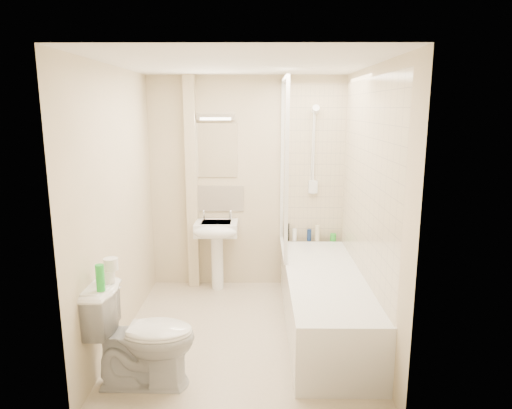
{
  "coord_description": "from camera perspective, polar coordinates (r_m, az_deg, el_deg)",
  "views": [
    {
      "loc": [
        0.14,
        -3.88,
        2.05
      ],
      "look_at": [
        0.11,
        0.2,
        1.18
      ],
      "focal_mm": 32.0,
      "sensor_mm": 36.0,
      "label": 1
    }
  ],
  "objects": [
    {
      "name": "floor",
      "position": [
        4.39,
        -1.55,
        -15.79
      ],
      "size": [
        2.5,
        2.5,
        0.0
      ],
      "primitive_type": "plane",
      "color": "beige",
      "rests_on": "ground"
    },
    {
      "name": "wall_back",
      "position": [
        5.21,
        -1.15,
        2.62
      ],
      "size": [
        2.2,
        0.02,
        2.4
      ],
      "primitive_type": "cube",
      "color": "beige",
      "rests_on": "ground"
    },
    {
      "name": "wall_left",
      "position": [
        4.17,
        -16.94,
        -0.28
      ],
      "size": [
        0.02,
        2.5,
        2.4
      ],
      "primitive_type": "cube",
      "color": "beige",
      "rests_on": "ground"
    },
    {
      "name": "wall_right",
      "position": [
        4.09,
        13.95,
        -0.34
      ],
      "size": [
        0.02,
        2.5,
        2.4
      ],
      "primitive_type": "cube",
      "color": "beige",
      "rests_on": "ground"
    },
    {
      "name": "ceiling",
      "position": [
        3.9,
        -1.75,
        17.16
      ],
      "size": [
        2.2,
        2.5,
        0.02
      ],
      "primitive_type": "cube",
      "color": "white",
      "rests_on": "wall_back"
    },
    {
      "name": "tile_back",
      "position": [
        5.2,
        7.16,
        5.02
      ],
      "size": [
        0.7,
        0.01,
        1.75
      ],
      "primitive_type": "cube",
      "color": "beige",
      "rests_on": "wall_back"
    },
    {
      "name": "tile_right",
      "position": [
        4.12,
        13.69,
        2.96
      ],
      "size": [
        0.01,
        2.1,
        1.75
      ],
      "primitive_type": "cube",
      "color": "beige",
      "rests_on": "wall_right"
    },
    {
      "name": "pipe_boxing",
      "position": [
        5.2,
        -8.02,
        2.49
      ],
      "size": [
        0.12,
        0.12,
        2.4
      ],
      "primitive_type": "cube",
      "color": "beige",
      "rests_on": "ground"
    },
    {
      "name": "splashback",
      "position": [
        5.25,
        -4.84,
        0.76
      ],
      "size": [
        0.6,
        0.02,
        0.3
      ],
      "primitive_type": "cube",
      "color": "beige",
      "rests_on": "wall_back"
    },
    {
      "name": "mirror",
      "position": [
        5.17,
        -4.95,
        6.75
      ],
      "size": [
        0.46,
        0.01,
        0.6
      ],
      "primitive_type": "cube",
      "color": "white",
      "rests_on": "wall_back"
    },
    {
      "name": "strip_light",
      "position": [
        5.12,
        -5.05,
        10.85
      ],
      "size": [
        0.42,
        0.07,
        0.07
      ],
      "primitive_type": "cube",
      "color": "silver",
      "rests_on": "wall_back"
    },
    {
      "name": "bathtub",
      "position": [
        4.38,
        8.54,
        -11.83
      ],
      "size": [
        0.7,
        2.1,
        0.55
      ],
      "color": "white",
      "rests_on": "ground"
    },
    {
      "name": "shower_screen",
      "position": [
        4.73,
        3.55,
        4.7
      ],
      "size": [
        0.04,
        0.92,
        1.8
      ],
      "color": "white",
      "rests_on": "bathtub"
    },
    {
      "name": "shower_fixture",
      "position": [
        5.14,
        7.23,
        6.29
      ],
      "size": [
        0.1,
        0.16,
        0.99
      ],
      "color": "white",
      "rests_on": "wall_back"
    },
    {
      "name": "pedestal_sink",
      "position": [
        5.12,
        -4.99,
        -4.02
      ],
      "size": [
        0.47,
        0.45,
        0.91
      ],
      "color": "white",
      "rests_on": "ground"
    },
    {
      "name": "bottle_black_a",
      "position": [
        5.24,
        3.89,
        -3.46
      ],
      "size": [
        0.05,
        0.05,
        0.21
      ],
      "primitive_type": "cylinder",
      "color": "black",
      "rests_on": "bathtub"
    },
    {
      "name": "bottle_white_a",
      "position": [
        5.26,
        4.84,
        -3.8
      ],
      "size": [
        0.05,
        0.05,
        0.14
      ],
      "primitive_type": "cylinder",
      "color": "white",
      "rests_on": "bathtub"
    },
    {
      "name": "bottle_blue",
      "position": [
        5.27,
        6.66,
        -3.81
      ],
      "size": [
        0.05,
        0.05,
        0.14
      ],
      "primitive_type": "cylinder",
      "color": "navy",
      "rests_on": "bathtub"
    },
    {
      "name": "bottle_cream",
      "position": [
        5.28,
        7.68,
        -3.58
      ],
      "size": [
        0.06,
        0.06,
        0.18
      ],
      "primitive_type": "cylinder",
      "color": "beige",
      "rests_on": "bathtub"
    },
    {
      "name": "bottle_green",
      "position": [
        5.32,
        9.61,
        -4.06
      ],
      "size": [
        0.07,
        0.07,
        0.08
      ],
      "primitive_type": "cylinder",
      "color": "green",
      "rests_on": "bathtub"
    },
    {
      "name": "toilet",
      "position": [
        3.62,
        -13.94,
        -15.63
      ],
      "size": [
        0.47,
        0.79,
        0.78
      ],
      "primitive_type": "imported",
      "rotation": [
        0.0,
        0.0,
        1.55
      ],
      "color": "white",
      "rests_on": "ground"
    },
    {
      "name": "toilet_roll_lower",
      "position": [
        3.58,
        -17.98,
        -8.55
      ],
      "size": [
        0.1,
        0.1,
        0.09
      ],
      "primitive_type": "cylinder",
      "color": "white",
      "rests_on": "toilet"
    },
    {
      "name": "toilet_roll_upper",
      "position": [
        3.56,
        -17.7,
        -7.12
      ],
      "size": [
        0.11,
        0.11,
        0.09
      ],
      "primitive_type": "cylinder",
      "color": "white",
      "rests_on": "toilet_roll_lower"
    },
    {
      "name": "green_bottle",
      "position": [
        3.42,
        -18.9,
        -8.67
      ],
      "size": [
        0.06,
        0.06,
        0.19
      ],
      "primitive_type": "cylinder",
      "color": "green",
      "rests_on": "toilet"
    }
  ]
}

